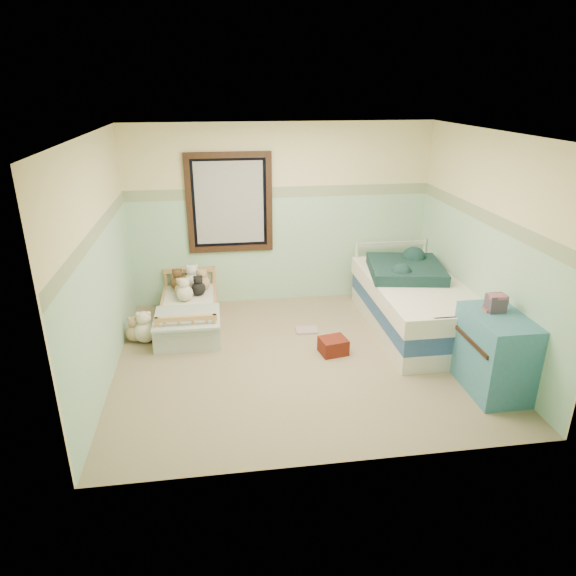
{
  "coord_description": "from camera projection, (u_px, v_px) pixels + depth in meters",
  "views": [
    {
      "loc": [
        -0.89,
        -5.14,
        2.95
      ],
      "look_at": [
        -0.1,
        0.35,
        0.74
      ],
      "focal_mm": 31.94,
      "sensor_mm": 36.0,
      "label": 1
    }
  ],
  "objects": [
    {
      "name": "teal_blanket",
      "position": [
        406.0,
        269.0,
        6.61
      ],
      "size": [
        1.05,
        1.09,
        0.14
      ],
      "primitive_type": "cube",
      "rotation": [
        0.0,
        0.0,
        -0.17
      ],
      "color": "#163934",
      "rests_on": "twin_mattress"
    },
    {
      "name": "plush_floor_cream",
      "position": [
        145.0,
        332.0,
        6.25
      ],
      "size": [
        0.27,
        0.27,
        0.27
      ],
      "primitive_type": "sphere",
      "color": "beige",
      "rests_on": "floor"
    },
    {
      "name": "border_strip",
      "position": [
        280.0,
        192.0,
        7.0
      ],
      "size": [
        4.2,
        0.01,
        0.15
      ],
      "primitive_type": "cube",
      "color": "#456647",
      "rests_on": "wall_back"
    },
    {
      "name": "wall_back",
      "position": [
        280.0,
        215.0,
        7.13
      ],
      "size": [
        4.2,
        0.04,
        2.5
      ],
      "primitive_type": "cube",
      "color": "beige",
      "rests_on": "floor"
    },
    {
      "name": "wall_left",
      "position": [
        98.0,
        264.0,
        5.2
      ],
      "size": [
        0.04,
        3.6,
        2.5
      ],
      "primitive_type": "cube",
      "color": "beige",
      "rests_on": "floor"
    },
    {
      "name": "toddler_mattress",
      "position": [
        189.0,
        308.0,
        6.64
      ],
      "size": [
        0.66,
        1.39,
        0.12
      ],
      "primitive_type": "cube",
      "color": "white",
      "rests_on": "toddler_bed_frame"
    },
    {
      "name": "wainscot_mint",
      "position": [
        281.0,
        250.0,
        7.3
      ],
      "size": [
        4.2,
        0.01,
        1.5
      ],
      "primitive_type": "cube",
      "color": "#9ACBA4",
      "rests_on": "floor"
    },
    {
      "name": "dresser",
      "position": [
        494.0,
        353.0,
        5.18
      ],
      "size": [
        0.52,
        0.83,
        0.83
      ],
      "primitive_type": "cube",
      "color": "teal",
      "rests_on": "floor"
    },
    {
      "name": "toddler_bed_frame",
      "position": [
        190.0,
        319.0,
        6.7
      ],
      "size": [
        0.73,
        1.45,
        0.19
      ],
      "primitive_type": "cube",
      "color": "#A16338",
      "rests_on": "floor"
    },
    {
      "name": "wall_front",
      "position": [
        342.0,
        329.0,
        3.82
      ],
      "size": [
        4.2,
        0.04,
        2.5
      ],
      "primitive_type": "cube",
      "color": "beige",
      "rests_on": "floor"
    },
    {
      "name": "window_frame",
      "position": [
        230.0,
        203.0,
        6.93
      ],
      "size": [
        1.16,
        0.06,
        1.36
      ],
      "primitive_type": "cube",
      "color": "black",
      "rests_on": "wall_back"
    },
    {
      "name": "red_pillow",
      "position": [
        333.0,
        346.0,
        6.0
      ],
      "size": [
        0.35,
        0.32,
        0.19
      ],
      "primitive_type": "cube",
      "rotation": [
        0.0,
        0.0,
        0.19
      ],
      "color": "#A52A14",
      "rests_on": "floor"
    },
    {
      "name": "window_blinds",
      "position": [
        229.0,
        203.0,
        6.94
      ],
      "size": [
        0.92,
        0.01,
        1.12
      ],
      "primitive_type": "cube",
      "color": "beige",
      "rests_on": "window_frame"
    },
    {
      "name": "plush_floor_tan",
      "position": [
        135.0,
        333.0,
        6.28
      ],
      "size": [
        0.22,
        0.22,
        0.22
      ],
      "primitive_type": "sphere",
      "color": "tan",
      "rests_on": "floor"
    },
    {
      "name": "wall_right",
      "position": [
        486.0,
        247.0,
        5.75
      ],
      "size": [
        0.04,
        3.6,
        2.5
      ],
      "primitive_type": "cube",
      "color": "beige",
      "rests_on": "floor"
    },
    {
      "name": "book_stack",
      "position": [
        496.0,
        303.0,
        5.1
      ],
      "size": [
        0.18,
        0.14,
        0.18
      ],
      "primitive_type": "cube",
      "rotation": [
        0.0,
        0.0,
        0.02
      ],
      "color": "brown",
      "rests_on": "dresser"
    },
    {
      "name": "plush_bed_white",
      "position": [
        193.0,
        281.0,
        7.04
      ],
      "size": [
        0.24,
        0.24,
        0.24
      ],
      "primitive_type": "sphere",
      "color": "silver",
      "rests_on": "toddler_mattress"
    },
    {
      "name": "ceiling",
      "position": [
        303.0,
        132.0,
        5.01
      ],
      "size": [
        4.2,
        3.6,
        0.02
      ],
      "primitive_type": "cube",
      "color": "silver",
      "rests_on": "wall_back"
    },
    {
      "name": "plush_bed_tan",
      "position": [
        181.0,
        290.0,
        6.83
      ],
      "size": [
        0.18,
        0.18,
        0.18
      ],
      "primitive_type": "sphere",
      "color": "tan",
      "rests_on": "toddler_mattress"
    },
    {
      "name": "plush_bed_dark",
      "position": [
        199.0,
        289.0,
        6.86
      ],
      "size": [
        0.19,
        0.19,
        0.19
      ],
      "primitive_type": "sphere",
      "color": "black",
      "rests_on": "toddler_mattress"
    },
    {
      "name": "extra_plush_0",
      "position": [
        185.0,
        293.0,
        6.68
      ],
      "size": [
        0.21,
        0.21,
        0.21
      ],
      "primitive_type": "sphere",
      "color": "beige",
      "rests_on": "toddler_mattress"
    },
    {
      "name": "floor_book",
      "position": [
        306.0,
        330.0,
        6.57
      ],
      "size": [
        0.28,
        0.22,
        0.03
      ],
      "primitive_type": "cube",
      "rotation": [
        0.0,
        0.0,
        -0.04
      ],
      "color": "gold",
      "rests_on": "floor"
    },
    {
      "name": "twin_bed_frame",
      "position": [
        413.0,
        322.0,
        6.57
      ],
      "size": [
        1.06,
        2.12,
        0.22
      ],
      "primitive_type": "cube",
      "color": "silver",
      "rests_on": "floor"
    },
    {
      "name": "twin_mattress",
      "position": [
        417.0,
        290.0,
        6.41
      ],
      "size": [
        1.1,
        2.17,
        0.22
      ],
      "primitive_type": "cube",
      "color": "white",
      "rests_on": "twin_boxspring"
    },
    {
      "name": "extra_plush_1",
      "position": [
        202.0,
        283.0,
        7.02
      ],
      "size": [
        0.21,
        0.21,
        0.21
      ],
      "primitive_type": "sphere",
      "color": "tan",
      "rests_on": "toddler_mattress"
    },
    {
      "name": "twin_boxspring",
      "position": [
        415.0,
        306.0,
        6.49
      ],
      "size": [
        1.06,
        2.12,
        0.22
      ],
      "primitive_type": "cube",
      "color": "navy",
      "rests_on": "twin_bed_frame"
    },
    {
      "name": "floor",
      "position": [
        301.0,
        358.0,
        5.94
      ],
      "size": [
        4.2,
        3.6,
        0.02
      ],
      "primitive_type": "cube",
      "color": "#91815F",
      "rests_on": "ground"
    },
    {
      "name": "patchwork_quilt",
      "position": [
        187.0,
        317.0,
        6.2
      ],
      "size": [
        0.79,
        0.73,
        0.03
      ],
      "primitive_type": "cube",
      "color": "#80ADD5",
      "rests_on": "toddler_mattress"
    },
    {
      "name": "plush_bed_brown",
      "position": [
        178.0,
        283.0,
        7.02
      ],
      "size": [
        0.21,
        0.21,
        0.21
      ],
      "primitive_type": "sphere",
      "color": "brown",
      "rests_on": "toddler_mattress"
    }
  ]
}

